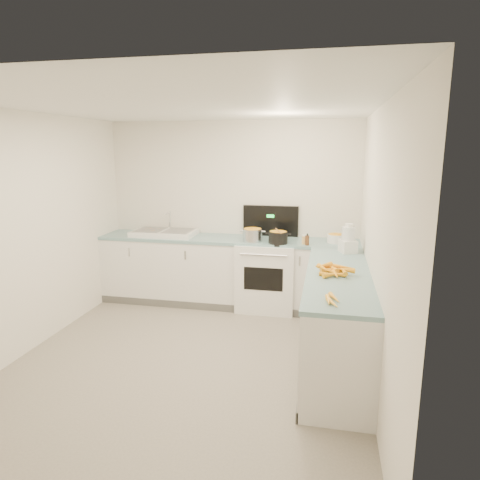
% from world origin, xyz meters
% --- Properties ---
extents(floor, '(3.50, 4.00, 0.00)m').
position_xyz_m(floor, '(0.00, 0.00, 0.00)').
color(floor, gray).
rests_on(floor, ground).
extents(ceiling, '(3.50, 4.00, 0.00)m').
position_xyz_m(ceiling, '(0.00, 0.00, 2.50)').
color(ceiling, silver).
rests_on(ceiling, ground).
extents(wall_back, '(3.50, 0.00, 2.50)m').
position_xyz_m(wall_back, '(0.00, 2.00, 1.25)').
color(wall_back, silver).
rests_on(wall_back, ground).
extents(wall_front, '(3.50, 0.00, 2.50)m').
position_xyz_m(wall_front, '(0.00, -2.00, 1.25)').
color(wall_front, silver).
rests_on(wall_front, ground).
extents(wall_left, '(0.00, 4.00, 2.50)m').
position_xyz_m(wall_left, '(-1.75, 0.00, 1.25)').
color(wall_left, silver).
rests_on(wall_left, ground).
extents(wall_right, '(0.00, 4.00, 2.50)m').
position_xyz_m(wall_right, '(1.75, 0.00, 1.25)').
color(wall_right, silver).
rests_on(wall_right, ground).
extents(counter_back, '(3.50, 0.62, 0.94)m').
position_xyz_m(counter_back, '(0.00, 1.70, 0.47)').
color(counter_back, white).
rests_on(counter_back, ground).
extents(counter_right, '(0.62, 2.20, 0.94)m').
position_xyz_m(counter_right, '(1.45, 0.30, 0.47)').
color(counter_right, white).
rests_on(counter_right, ground).
extents(stove, '(0.76, 0.65, 1.36)m').
position_xyz_m(stove, '(0.55, 1.69, 0.47)').
color(stove, white).
rests_on(stove, ground).
extents(sink, '(0.86, 0.52, 0.31)m').
position_xyz_m(sink, '(-0.90, 1.70, 0.98)').
color(sink, white).
rests_on(sink, counter_back).
extents(steel_pot, '(0.27, 0.27, 0.19)m').
position_xyz_m(steel_pot, '(0.37, 1.55, 1.01)').
color(steel_pot, silver).
rests_on(steel_pot, stove).
extents(black_pot, '(0.27, 0.27, 0.17)m').
position_xyz_m(black_pot, '(0.71, 1.51, 1.01)').
color(black_pot, black).
rests_on(black_pot, stove).
extents(wooden_spoon, '(0.12, 0.33, 0.01)m').
position_xyz_m(wooden_spoon, '(0.71, 1.51, 1.10)').
color(wooden_spoon, '#AD7A47').
rests_on(wooden_spoon, black_pot).
extents(mixing_bowl, '(0.31, 0.31, 0.11)m').
position_xyz_m(mixing_bowl, '(1.44, 1.70, 0.99)').
color(mixing_bowl, white).
rests_on(mixing_bowl, counter_back).
extents(extract_bottle, '(0.05, 0.05, 0.12)m').
position_xyz_m(extract_bottle, '(1.08, 1.47, 1.00)').
color(extract_bottle, '#593319').
rests_on(extract_bottle, counter_back).
extents(spice_jar, '(0.06, 0.06, 0.10)m').
position_xyz_m(spice_jar, '(1.04, 1.53, 0.99)').
color(spice_jar, '#E5B266').
rests_on(spice_jar, counter_back).
extents(food_processor, '(0.22, 0.25, 0.34)m').
position_xyz_m(food_processor, '(1.56, 1.18, 1.09)').
color(food_processor, white).
rests_on(food_processor, counter_right).
extents(carrot_pile, '(0.39, 0.39, 0.09)m').
position_xyz_m(carrot_pile, '(1.39, 0.25, 0.98)').
color(carrot_pile, '#FEAA1F').
rests_on(carrot_pile, counter_right).
extents(peeled_carrots, '(0.13, 0.31, 0.04)m').
position_xyz_m(peeled_carrots, '(1.38, -0.56, 0.96)').
color(peeled_carrots, '#FFAE26').
rests_on(peeled_carrots, counter_right).
extents(peelings, '(0.20, 0.24, 0.01)m').
position_xyz_m(peelings, '(-1.10, 1.71, 1.02)').
color(peelings, tan).
rests_on(peelings, sink).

